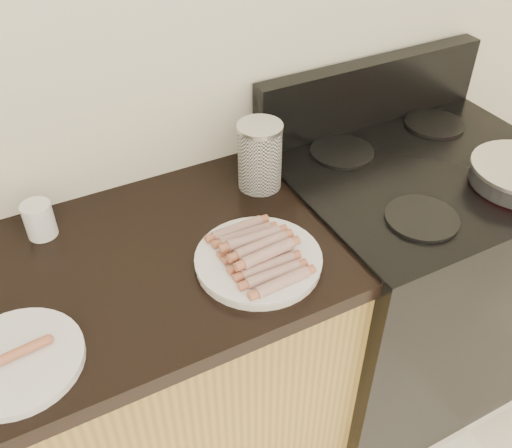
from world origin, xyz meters
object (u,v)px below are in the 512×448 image
main_plate (258,262)px  side_plate (17,361)px  stove (402,284)px  mug (39,220)px  canister (260,156)px

main_plate → side_plate: size_ratio=1.12×
stove → mug: 1.13m
main_plate → mug: mug is taller
stove → side_plate: side_plate is taller
side_plate → canister: 0.74m
canister → main_plate: bearing=-118.6°
side_plate → main_plate: bearing=3.0°
stove → canister: canister is taller
stove → canister: bearing=160.5°
main_plate → canister: size_ratio=1.56×
side_plate → canister: size_ratio=1.39×
stove → mug: bearing=167.6°
main_plate → side_plate: same height
canister → mug: 0.56m
mug → side_plate: bearing=-108.7°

